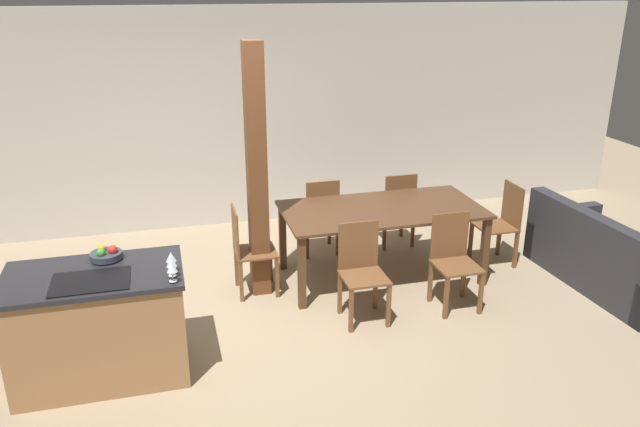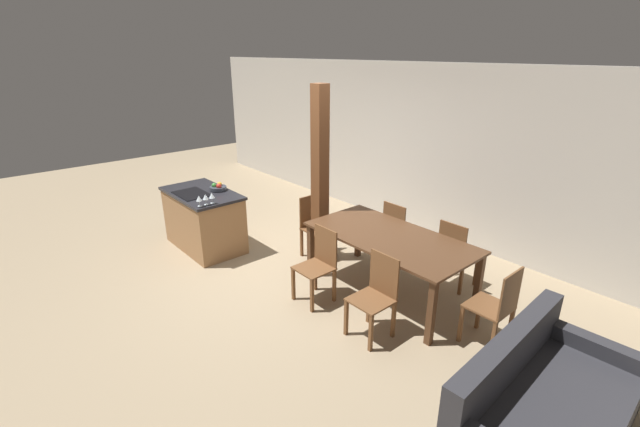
% 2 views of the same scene
% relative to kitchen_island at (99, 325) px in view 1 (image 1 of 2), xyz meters
% --- Properties ---
extents(ground_plane, '(16.00, 16.00, 0.00)m').
position_rel_kitchen_island_xyz_m(ground_plane, '(1.35, 0.45, -0.45)').
color(ground_plane, '#9E896B').
extents(wall_back, '(11.20, 0.08, 2.70)m').
position_rel_kitchen_island_xyz_m(wall_back, '(1.35, 3.11, 0.90)').
color(wall_back, beige).
rests_on(wall_back, ground_plane).
extents(kitchen_island, '(1.33, 0.78, 0.90)m').
position_rel_kitchen_island_xyz_m(kitchen_island, '(0.00, 0.00, 0.00)').
color(kitchen_island, '#9E7047').
rests_on(kitchen_island, ground_plane).
extents(fruit_bowl, '(0.25, 0.25, 0.11)m').
position_rel_kitchen_island_xyz_m(fruit_bowl, '(0.09, 0.23, 0.49)').
color(fruit_bowl, '#383D47').
rests_on(fruit_bowl, kitchen_island).
extents(wine_glass_near, '(0.08, 0.08, 0.15)m').
position_rel_kitchen_island_xyz_m(wine_glass_near, '(0.59, -0.31, 0.56)').
color(wine_glass_near, silver).
rests_on(wine_glass_near, kitchen_island).
extents(wine_glass_middle, '(0.08, 0.08, 0.15)m').
position_rel_kitchen_island_xyz_m(wine_glass_middle, '(0.59, -0.21, 0.56)').
color(wine_glass_middle, silver).
rests_on(wine_glass_middle, kitchen_island).
extents(wine_glass_far, '(0.08, 0.08, 0.15)m').
position_rel_kitchen_island_xyz_m(wine_glass_far, '(0.59, -0.12, 0.56)').
color(wine_glass_far, silver).
rests_on(wine_glass_far, kitchen_island).
extents(dining_table, '(2.04, 1.04, 0.77)m').
position_rel_kitchen_island_xyz_m(dining_table, '(2.73, 1.10, 0.24)').
color(dining_table, '#51331E').
rests_on(dining_table, ground_plane).
extents(dining_chair_near_left, '(0.40, 0.40, 0.90)m').
position_rel_kitchen_island_xyz_m(dining_chair_near_left, '(2.27, 0.35, 0.03)').
color(dining_chair_near_left, brown).
rests_on(dining_chair_near_left, ground_plane).
extents(dining_chair_near_right, '(0.40, 0.40, 0.90)m').
position_rel_kitchen_island_xyz_m(dining_chair_near_right, '(3.19, 0.35, 0.03)').
color(dining_chair_near_right, brown).
rests_on(dining_chair_near_right, ground_plane).
extents(dining_chair_far_left, '(0.40, 0.40, 0.90)m').
position_rel_kitchen_island_xyz_m(dining_chair_far_left, '(2.27, 1.84, 0.03)').
color(dining_chair_far_left, brown).
rests_on(dining_chair_far_left, ground_plane).
extents(dining_chair_far_right, '(0.40, 0.40, 0.90)m').
position_rel_kitchen_island_xyz_m(dining_chair_far_right, '(3.19, 1.84, 0.03)').
color(dining_chair_far_right, brown).
rests_on(dining_chair_far_right, ground_plane).
extents(dining_chair_head_end, '(0.40, 0.40, 0.90)m').
position_rel_kitchen_island_xyz_m(dining_chair_head_end, '(1.33, 1.10, 0.03)').
color(dining_chair_head_end, brown).
rests_on(dining_chair_head_end, ground_plane).
extents(dining_chair_foot_end, '(0.40, 0.40, 0.90)m').
position_rel_kitchen_island_xyz_m(dining_chair_foot_end, '(4.12, 1.10, 0.03)').
color(dining_chair_foot_end, brown).
rests_on(dining_chair_foot_end, ground_plane).
extents(couch, '(0.98, 1.81, 0.82)m').
position_rel_kitchen_island_xyz_m(couch, '(4.95, 0.32, -0.18)').
color(couch, '#2D2D33').
rests_on(couch, ground_plane).
extents(timber_post, '(0.18, 0.18, 2.47)m').
position_rel_kitchen_island_xyz_m(timber_post, '(1.45, 1.09, 0.79)').
color(timber_post, brown).
rests_on(timber_post, ground_plane).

